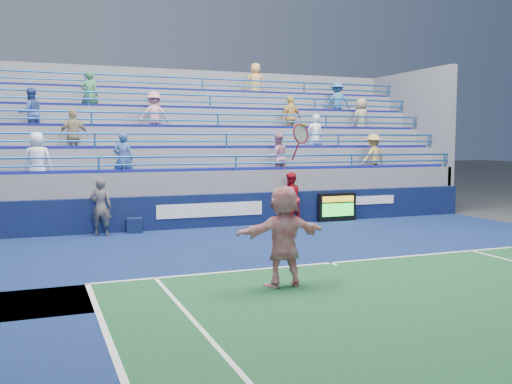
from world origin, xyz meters
name	(u,v)px	position (x,y,z in m)	size (l,w,h in m)	color
ground	(331,264)	(0.00, 0.00, 0.00)	(120.00, 120.00, 0.00)	#333538
sponsor_wall	(238,210)	(0.00, 6.50, 0.55)	(18.00, 0.32, 1.10)	#0B103C
bleacher_stand	(206,174)	(0.00, 10.27, 1.54)	(18.00, 5.60, 6.13)	slate
serve_speed_board	(337,207)	(3.63, 6.21, 0.51)	(1.46, 0.18, 1.01)	black
judge_chair	(135,224)	(-3.51, 6.22, 0.27)	(0.55, 0.55, 0.84)	#0D1A3F
tennis_player	(284,236)	(-1.88, -1.51, 1.00)	(1.86, 0.64, 3.19)	white
line_judge	(101,207)	(-4.54, 5.98, 0.88)	(0.64, 0.42, 1.76)	#16173C
ball_girl	(290,198)	(1.80, 6.22, 0.89)	(0.87, 0.68, 1.79)	#B5141D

